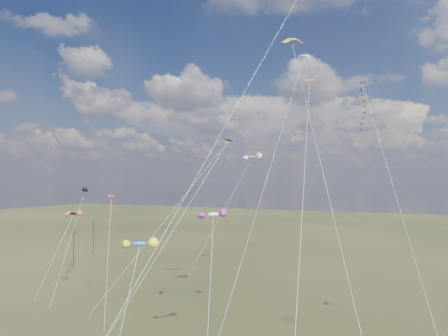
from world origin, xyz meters
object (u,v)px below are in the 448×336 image
at_px(utility_pole_near, 74,248).
at_px(novelty_black_orange, 73,214).
at_px(parafoil_yellow, 293,40).
at_px(utility_pole_far, 94,237).
at_px(diamond_black_high, 366,116).

xyz_separation_m(utility_pole_near, novelty_black_orange, (11.89, -11.98, 8.06)).
relative_size(parafoil_yellow, novelty_black_orange, 2.73).
bearing_deg(novelty_black_orange, parafoil_yellow, -2.37).
distance_m(utility_pole_near, utility_pole_far, 16.12).
height_order(utility_pole_far, novelty_black_orange, novelty_black_orange).
distance_m(utility_pole_far, novelty_black_orange, 33.70).
bearing_deg(utility_pole_far, diamond_black_high, -19.04).
xyz_separation_m(utility_pole_far, parafoil_yellow, (55.66, -27.46, 29.75)).
relative_size(utility_pole_near, parafoil_yellow, 0.23).
bearing_deg(utility_pole_near, diamond_black_high, -8.04).
xyz_separation_m(diamond_black_high, parafoil_yellow, (-7.46, -5.67, 8.64)).
bearing_deg(utility_pole_near, parafoil_yellow, -15.77).
height_order(diamond_black_high, parafoil_yellow, parafoil_yellow).
xyz_separation_m(diamond_black_high, novelty_black_orange, (-43.23, -4.19, -13.05)).
height_order(utility_pole_near, parafoil_yellow, parafoil_yellow).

